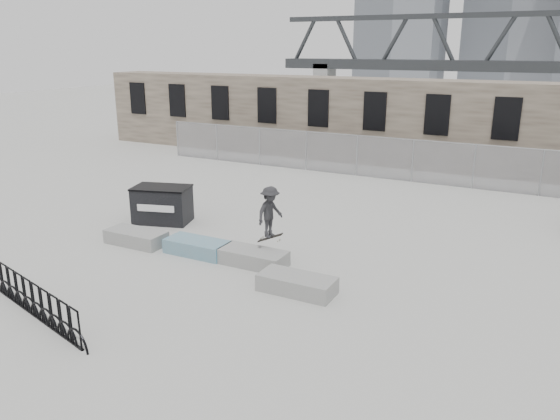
{
  "coord_description": "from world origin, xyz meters",
  "views": [
    {
      "loc": [
        8.92,
        -12.6,
        6.14
      ],
      "look_at": [
        1.44,
        1.65,
        1.3
      ],
      "focal_mm": 35.0,
      "sensor_mm": 36.0,
      "label": 1
    }
  ],
  "objects_px": {
    "planter_center_right": "(253,257)",
    "planter_offset": "(297,283)",
    "dumpster": "(162,204)",
    "planter_center_left": "(197,246)",
    "skateboarder": "(270,212)",
    "bike_rack": "(33,300)",
    "planter_far_left": "(136,237)"
  },
  "relations": [
    {
      "from": "planter_far_left",
      "to": "skateboarder",
      "type": "height_order",
      "value": "skateboarder"
    },
    {
      "from": "planter_center_left",
      "to": "planter_far_left",
      "type": "bearing_deg",
      "value": -175.0
    },
    {
      "from": "dumpster",
      "to": "skateboarder",
      "type": "xyz_separation_m",
      "value": [
        5.29,
        -1.52,
        0.86
      ]
    },
    {
      "from": "planter_offset",
      "to": "planter_center_left",
      "type": "bearing_deg",
      "value": 165.26
    },
    {
      "from": "bike_rack",
      "to": "skateboarder",
      "type": "bearing_deg",
      "value": 60.01
    },
    {
      "from": "planter_offset",
      "to": "bike_rack",
      "type": "height_order",
      "value": "bike_rack"
    },
    {
      "from": "dumpster",
      "to": "planter_center_left",
      "type": "bearing_deg",
      "value": -50.95
    },
    {
      "from": "planter_far_left",
      "to": "bike_rack",
      "type": "xyz_separation_m",
      "value": [
        1.3,
        -4.94,
        0.19
      ]
    },
    {
      "from": "planter_offset",
      "to": "bike_rack",
      "type": "distance_m",
      "value": 6.39
    },
    {
      "from": "planter_center_left",
      "to": "planter_offset",
      "type": "height_order",
      "value": "same"
    },
    {
      "from": "skateboarder",
      "to": "planter_center_left",
      "type": "bearing_deg",
      "value": 114.94
    },
    {
      "from": "dumpster",
      "to": "planter_offset",
      "type": "bearing_deg",
      "value": -40.75
    },
    {
      "from": "planter_center_right",
      "to": "skateboarder",
      "type": "bearing_deg",
      "value": 55.77
    },
    {
      "from": "dumpster",
      "to": "bike_rack",
      "type": "height_order",
      "value": "dumpster"
    },
    {
      "from": "planter_far_left",
      "to": "planter_center_left",
      "type": "relative_size",
      "value": 1.0
    },
    {
      "from": "planter_center_left",
      "to": "dumpster",
      "type": "xyz_separation_m",
      "value": [
        -3.01,
        2.04,
        0.42
      ]
    },
    {
      "from": "planter_offset",
      "to": "skateboarder",
      "type": "distance_m",
      "value": 2.59
    },
    {
      "from": "planter_far_left",
      "to": "planter_offset",
      "type": "xyz_separation_m",
      "value": [
        6.19,
        -0.83,
        0.0
      ]
    },
    {
      "from": "planter_center_right",
      "to": "planter_offset",
      "type": "distance_m",
      "value": 2.23
    },
    {
      "from": "planter_center_right",
      "to": "planter_center_left",
      "type": "bearing_deg",
      "value": -178.63
    },
    {
      "from": "planter_offset",
      "to": "bike_rack",
      "type": "xyz_separation_m",
      "value": [
        -4.89,
        -4.11,
        0.19
      ]
    },
    {
      "from": "planter_far_left",
      "to": "planter_offset",
      "type": "bearing_deg",
      "value": -7.63
    },
    {
      "from": "planter_center_right",
      "to": "dumpster",
      "type": "distance_m",
      "value": 5.37
    },
    {
      "from": "planter_center_left",
      "to": "dumpster",
      "type": "distance_m",
      "value": 3.66
    },
    {
      "from": "planter_offset",
      "to": "dumpster",
      "type": "bearing_deg",
      "value": 156.1
    },
    {
      "from": "planter_far_left",
      "to": "dumpster",
      "type": "xyz_separation_m",
      "value": [
        -0.73,
        2.24,
        0.42
      ]
    },
    {
      "from": "planter_far_left",
      "to": "planter_offset",
      "type": "relative_size",
      "value": 1.0
    },
    {
      "from": "dumpster",
      "to": "planter_far_left",
      "type": "bearing_deg",
      "value": -88.79
    },
    {
      "from": "planter_center_right",
      "to": "dumpster",
      "type": "bearing_deg",
      "value": 158.18
    },
    {
      "from": "planter_far_left",
      "to": "planter_center_right",
      "type": "relative_size",
      "value": 1.0
    },
    {
      "from": "planter_center_left",
      "to": "skateboarder",
      "type": "xyz_separation_m",
      "value": [
        2.28,
        0.51,
        1.29
      ]
    },
    {
      "from": "dumpster",
      "to": "skateboarder",
      "type": "bearing_deg",
      "value": -32.92
    }
  ]
}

